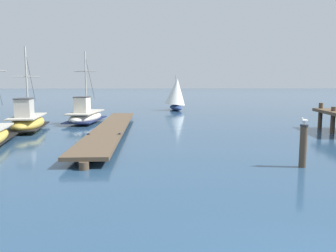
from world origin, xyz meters
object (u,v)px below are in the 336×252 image
fishing_boat_1 (85,115)px  perched_seagull (305,121)px  distant_sailboat (176,94)px  mooring_piling (303,145)px  fishing_boat_2 (28,121)px

fishing_boat_1 → perched_seagull: bearing=-53.8°
distant_sailboat → fishing_boat_1: bearing=-124.1°
mooring_piling → distant_sailboat: distant_sailboat is taller
mooring_piling → perched_seagull: 0.91m
fishing_boat_2 → mooring_piling: fishing_boat_2 is taller
fishing_boat_1 → distant_sailboat: 14.44m
fishing_boat_1 → fishing_boat_2: size_ratio=1.05×
fishing_boat_1 → distant_sailboat: bearing=55.9°
mooring_piling → distant_sailboat: (-2.64, 26.55, 1.02)m
fishing_boat_2 → distant_sailboat: bearing=55.9°
mooring_piling → fishing_boat_2: bearing=142.9°
fishing_boat_1 → perched_seagull: 18.19m
fishing_boat_2 → distant_sailboat: (10.99, 16.22, 1.21)m
perched_seagull → fishing_boat_2: bearing=142.9°
fishing_boat_1 → mooring_piling: size_ratio=3.61×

